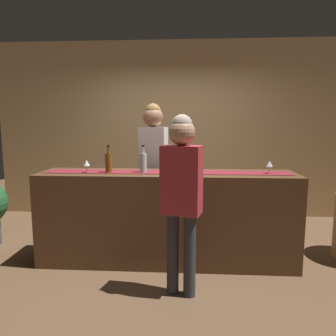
% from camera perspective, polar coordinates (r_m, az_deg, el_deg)
% --- Properties ---
extents(ground_plane, '(10.00, 10.00, 0.00)m').
position_cam_1_polar(ground_plane, '(3.70, -0.20, -16.65)').
color(ground_plane, brown).
extents(back_wall, '(6.00, 0.12, 2.90)m').
position_cam_1_polar(back_wall, '(5.26, 1.14, 7.00)').
color(back_wall, tan).
rests_on(back_wall, ground).
extents(bar_counter, '(2.82, 0.60, 1.02)m').
position_cam_1_polar(bar_counter, '(3.52, -0.21, -9.07)').
color(bar_counter, '#543821').
rests_on(bar_counter, ground).
extents(counter_runner_cloth, '(2.68, 0.28, 0.01)m').
position_cam_1_polar(counter_runner_cloth, '(3.40, -0.21, -0.78)').
color(counter_runner_cloth, maroon).
rests_on(counter_runner_cloth, bar_counter).
extents(wine_bottle_clear, '(0.07, 0.07, 0.30)m').
position_cam_1_polar(wine_bottle_clear, '(3.39, -4.58, 1.04)').
color(wine_bottle_clear, '#B2C6C1').
rests_on(wine_bottle_clear, bar_counter).
extents(wine_bottle_amber, '(0.07, 0.07, 0.30)m').
position_cam_1_polar(wine_bottle_amber, '(3.43, -10.88, 1.01)').
color(wine_bottle_amber, brown).
rests_on(wine_bottle_amber, bar_counter).
extents(wine_glass_near_customer, '(0.07, 0.07, 0.14)m').
position_cam_1_polar(wine_glass_near_customer, '(3.47, -14.77, 0.84)').
color(wine_glass_near_customer, silver).
rests_on(wine_glass_near_customer, bar_counter).
extents(wine_glass_mid_counter, '(0.07, 0.07, 0.14)m').
position_cam_1_polar(wine_glass_mid_counter, '(3.46, 18.19, 0.68)').
color(wine_glass_mid_counter, silver).
rests_on(wine_glass_mid_counter, bar_counter).
extents(bartender, '(0.37, 0.27, 1.81)m').
position_cam_1_polar(bartender, '(3.98, -2.71, 2.11)').
color(bartender, '#26262B').
rests_on(bartender, ground).
extents(customer_sipping, '(0.38, 0.28, 1.63)m').
position_cam_1_polar(customer_sipping, '(2.72, 2.51, -3.55)').
color(customer_sipping, '#33333D').
rests_on(customer_sipping, ground).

